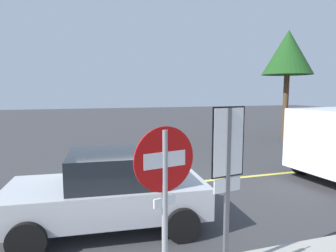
% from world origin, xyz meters
% --- Properties ---
extents(ground_plane, '(80.00, 80.00, 0.00)m').
position_xyz_m(ground_plane, '(0.00, 0.00, 0.00)').
color(ground_plane, '#38383A').
extents(lane_marking_centre, '(28.00, 0.16, 0.01)m').
position_xyz_m(lane_marking_centre, '(3.00, 0.00, 0.01)').
color(lane_marking_centre, '#E0D14C').
extents(stop_sign, '(0.75, 0.18, 2.34)m').
position_xyz_m(stop_sign, '(-0.22, -4.80, 1.60)').
color(stop_sign, gray).
rests_on(stop_sign, ground_plane).
extents(speed_limit_sign, '(0.54, 0.10, 2.52)m').
position_xyz_m(speed_limit_sign, '(0.84, -4.33, 1.76)').
color(speed_limit_sign, '#4C4C51').
rests_on(speed_limit_sign, ground_plane).
extents(car_silver_far_lane, '(3.98, 2.21, 1.54)m').
position_xyz_m(car_silver_far_lane, '(-0.57, -2.20, 0.78)').
color(car_silver_far_lane, '#B7BABF').
rests_on(car_silver_far_lane, ground_plane).
extents(tree_left_verge, '(2.72, 2.72, 6.05)m').
position_xyz_m(tree_left_verge, '(9.97, 5.73, 4.79)').
color(tree_left_verge, '#513823').
rests_on(tree_left_verge, ground_plane).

